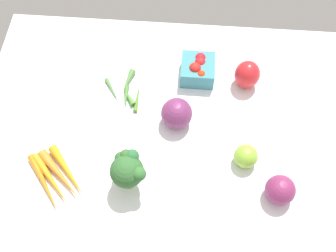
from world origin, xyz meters
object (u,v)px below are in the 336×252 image
object	(u,v)px
bell_pepper_red	(247,75)
carrot_bunch	(56,177)
heirloom_tomato_green	(246,156)
okra_pile	(127,91)
berry_basket	(198,69)
red_onion_center	(280,190)
red_onion_near_basket	(177,113)
broccoli_head	(127,170)

from	to	relation	value
bell_pepper_red	carrot_bunch	size ratio (longest dim) A/B	0.47
heirloom_tomato_green	carrot_bunch	world-z (taller)	heirloom_tomato_green
okra_pile	bell_pepper_red	size ratio (longest dim) A/B	1.56
berry_basket	carrot_bunch	xyz separation A→B (cm)	(-33.77, -34.57, -2.02)
bell_pepper_red	carrot_bunch	distance (cm)	57.82
okra_pile	bell_pepper_red	distance (cm)	33.81
bell_pepper_red	red_onion_center	size ratio (longest dim) A/B	1.18
red_onion_near_basket	broccoli_head	bearing A→B (deg)	-119.69
okra_pile	red_onion_near_basket	world-z (taller)	red_onion_near_basket
red_onion_center	broccoli_head	bearing A→B (deg)	178.78
berry_basket	red_onion_center	distance (cm)	40.68
heirloom_tomato_green	bell_pepper_red	world-z (taller)	bell_pepper_red
bell_pepper_red	okra_pile	bearing A→B (deg)	-170.33
heirloom_tomato_green	red_onion_center	distance (cm)	11.73
bell_pepper_red	broccoli_head	bearing A→B (deg)	-132.08
heirloom_tomato_green	red_onion_near_basket	bearing A→B (deg)	149.91
red_onion_center	bell_pepper_red	bearing A→B (deg)	102.67
red_onion_near_basket	broccoli_head	xyz separation A→B (cm)	(-10.46, -18.35, 3.56)
okra_pile	broccoli_head	xyz separation A→B (cm)	(4.00, -26.63, 6.92)
heirloom_tomato_green	bell_pepper_red	bearing A→B (deg)	88.78
okra_pile	carrot_bunch	distance (cm)	30.76
okra_pile	berry_basket	size ratio (longest dim) A/B	1.45
heirloom_tomato_green	carrot_bunch	xyz separation A→B (cm)	(-46.95, -8.42, -1.88)
bell_pepper_red	red_onion_center	xyz separation A→B (cm)	(7.43, -33.06, -0.66)
okra_pile	red_onion_center	size ratio (longest dim) A/B	1.84
red_onion_center	red_onion_near_basket	bearing A→B (deg)	143.77
red_onion_near_basket	broccoli_head	size ratio (longest dim) A/B	0.71
berry_basket	carrot_bunch	world-z (taller)	berry_basket
red_onion_center	berry_basket	bearing A→B (deg)	121.30
broccoli_head	red_onion_center	xyz separation A→B (cm)	(36.58, -0.78, -4.04)
heirloom_tomato_green	broccoli_head	distance (cm)	30.04
okra_pile	carrot_bunch	world-z (taller)	carrot_bunch
red_onion_near_basket	red_onion_center	bearing A→B (deg)	-36.23
broccoli_head	red_onion_near_basket	bearing A→B (deg)	60.31
okra_pile	heirloom_tomato_green	bearing A→B (deg)	-29.95
broccoli_head	berry_basket	world-z (taller)	broccoli_head
broccoli_head	heirloom_tomato_green	bearing A→B (deg)	15.29
okra_pile	carrot_bunch	size ratio (longest dim) A/B	0.74
red_onion_center	carrot_bunch	xyz separation A→B (cm)	(-54.90, 0.19, -2.49)
okra_pile	broccoli_head	bearing A→B (deg)	-81.46
bell_pepper_red	red_onion_center	distance (cm)	33.89
heirloom_tomato_green	berry_basket	distance (cm)	29.28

